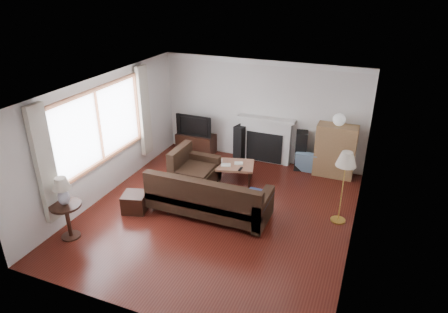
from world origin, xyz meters
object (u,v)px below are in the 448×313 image
at_px(tv_stand, 196,143).
at_px(sectional_sofa, 209,195).
at_px(coffee_table, 227,173).
at_px(side_table, 68,221).
at_px(floor_lamp, 342,188).
at_px(bookshelf, 335,151).

distance_m(tv_stand, sectional_sofa, 2.98).
distance_m(coffee_table, side_table, 3.49).
bearing_deg(tv_stand, sectional_sofa, -59.42).
relative_size(sectional_sofa, side_table, 3.77).
relative_size(floor_lamp, side_table, 2.13).
relative_size(tv_stand, floor_lamp, 0.69).
bearing_deg(tv_stand, floor_lamp, -25.82).
bearing_deg(sectional_sofa, tv_stand, 120.58).
height_order(coffee_table, floor_lamp, floor_lamp).
xyz_separation_m(sectional_sofa, floor_lamp, (2.38, 0.68, 0.31)).
xyz_separation_m(tv_stand, sectional_sofa, (1.52, -2.56, 0.16)).
bearing_deg(side_table, floor_lamp, 27.87).
distance_m(tv_stand, floor_lamp, 4.35).
distance_m(sectional_sofa, floor_lamp, 2.49).
xyz_separation_m(tv_stand, bookshelf, (3.52, 0.01, 0.36)).
height_order(bookshelf, side_table, bookshelf).
bearing_deg(bookshelf, sectional_sofa, -127.85).
xyz_separation_m(bookshelf, sectional_sofa, (-2.00, -2.58, -0.20)).
distance_m(tv_stand, coffee_table, 1.83).
bearing_deg(bookshelf, floor_lamp, -78.72).
relative_size(tv_stand, side_table, 1.47).
xyz_separation_m(tv_stand, coffee_table, (1.36, -1.23, -0.02)).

